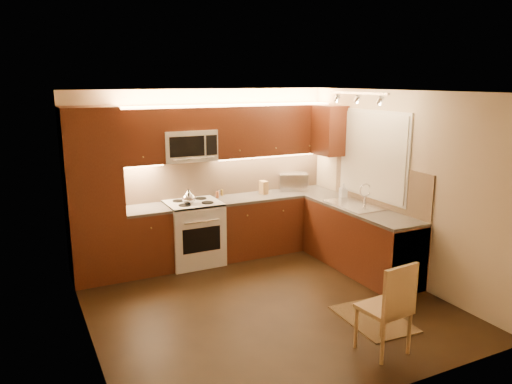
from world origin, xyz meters
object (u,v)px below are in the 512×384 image
stove (194,233)px  knife_block (264,187)px  kettle (189,197)px  soap_bottle (343,191)px  microwave (188,145)px  sink (355,200)px  toaster_oven (293,181)px  dining_chair (384,306)px

stove → knife_block: (1.19, 0.09, 0.54)m
kettle → soap_bottle: (2.23, -0.57, -0.02)m
microwave → sink: microwave is taller
microwave → sink: 2.48m
sink → kettle: 2.33m
sink → soap_bottle: 0.48m
kettle → soap_bottle: 2.30m
toaster_oven → dining_chair: 3.44m
dining_chair → stove: bearing=100.1°
knife_block → stove: bearing=-177.3°
kettle → knife_block: bearing=25.1°
toaster_oven → knife_block: size_ratio=2.21×
microwave → sink: bearing=-32.2°
dining_chair → knife_block: bearing=78.9°
sink → dining_chair: sink is taller
stove → kettle: kettle is taller
sink → dining_chair: 2.36m
sink → knife_block: (-0.81, 1.22, 0.03)m
microwave → kettle: bearing=-112.2°
sink → dining_chair: size_ratio=0.91×
stove → dining_chair: 3.24m
kettle → toaster_oven: (1.84, 0.25, 0.01)m
kettle → dining_chair: (0.94, -3.03, -0.56)m
microwave → toaster_oven: size_ratio=1.70×
stove → microwave: bearing=90.0°
knife_block → soap_bottle: soap_bottle is taller
stove → kettle: size_ratio=4.21×
microwave → soap_bottle: microwave is taller
stove → dining_chair: (0.85, -3.12, 0.01)m
sink → stove: bearing=150.6°
soap_bottle → toaster_oven: bearing=126.3°
sink → toaster_oven: 1.30m
toaster_oven → soap_bottle: (0.39, -0.82, -0.02)m
microwave → knife_block: microwave is taller
toaster_oven → knife_block: 0.56m
stove → kettle: bearing=-134.4°
microwave → kettle: microwave is taller
microwave → kettle: 0.73m
toaster_oven → soap_bottle: size_ratio=2.04×
knife_block → soap_bottle: size_ratio=0.92×
kettle → toaster_oven: size_ratio=0.49×
soap_bottle → dining_chair: 2.82m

